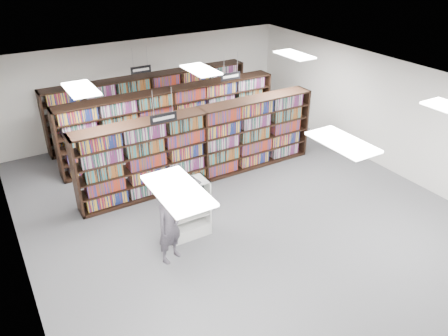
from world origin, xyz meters
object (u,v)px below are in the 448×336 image
bookshelf_row_near (203,145)px  shopper (169,225)px  endcap_display (187,217)px  open_book (184,183)px

bookshelf_row_near → shopper: size_ratio=4.02×
endcap_display → open_book: 0.96m
bookshelf_row_near → shopper: (-2.23, -2.70, -0.18)m
endcap_display → open_book: open_book is taller
bookshelf_row_near → shopper: bookshelf_row_near is taller
bookshelf_row_near → open_book: size_ratio=10.15×
open_book → shopper: (-0.62, -0.53, -0.57)m
bookshelf_row_near → endcap_display: bookshelf_row_near is taller
bookshelf_row_near → endcap_display: bearing=-126.5°
open_book → bookshelf_row_near: bearing=47.0°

